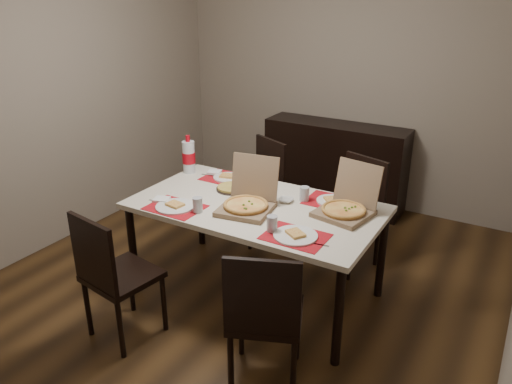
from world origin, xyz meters
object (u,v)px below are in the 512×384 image
chair_near_left (112,273)px  dip_bowl (286,200)px  chair_near_right (264,314)px  pizza_box_center (248,202)px  chair_far_left (261,185)px  soda_bottle (189,157)px  dining_table (256,213)px  chair_far_right (355,207)px  sideboard (335,165)px

chair_near_left → dip_bowl: (0.70, 1.10, 0.25)m
chair_near_right → pizza_box_center: bearing=127.1°
chair_near_left → chair_far_left: same height
chair_near_right → dip_bowl: (-0.37, 0.98, 0.25)m
soda_bottle → dining_table: bearing=-19.9°
chair_near_right → chair_far_right: size_ratio=1.00×
dining_table → chair_far_left: chair_far_left is taller
chair_far_right → soda_bottle: (-1.31, -0.53, 0.38)m
sideboard → chair_near_left: chair_near_left is taller
chair_far_left → pizza_box_center: (0.45, -0.98, 0.30)m
pizza_box_center → dip_bowl: size_ratio=4.13×
chair_far_left → soda_bottle: soda_bottle is taller
chair_far_right → soda_bottle: soda_bottle is taller
chair_far_right → soda_bottle: bearing=-157.9°
chair_far_left → pizza_box_center: pizza_box_center is taller
sideboard → dining_table: sideboard is taller
sideboard → dining_table: 1.93m
dining_table → chair_far_left: (-0.46, 0.88, -0.17)m
dining_table → pizza_box_center: size_ratio=4.06×
chair_far_left → chair_near_left: bearing=-92.1°
chair_near_left → soda_bottle: (-0.31, 1.24, 0.38)m
pizza_box_center → soda_bottle: (-0.83, 0.41, 0.08)m
chair_near_left → dip_bowl: chair_near_left is taller
sideboard → dip_bowl: bearing=-80.1°
chair_far_left → dining_table: bearing=-62.2°
chair_far_left → dip_bowl: (0.63, -0.72, 0.25)m
pizza_box_center → sideboard: bearing=93.7°
pizza_box_center → soda_bottle: bearing=153.9°
pizza_box_center → dip_bowl: bearing=56.0°
chair_far_left → chair_near_right: bearing=-59.6°
dining_table → chair_near_left: chair_near_left is taller
sideboard → dip_bowl: 1.81m
chair_near_left → chair_near_right: same height
chair_near_right → soda_bottle: 1.82m
chair_near_left → chair_far_right: 2.04m
pizza_box_center → chair_far_right: bearing=62.8°
chair_far_left → pizza_box_center: size_ratio=2.10×
dining_table → chair_far_left: size_ratio=1.94×
sideboard → chair_far_right: chair_far_right is taller
dining_table → chair_near_left: (-0.53, -0.94, -0.17)m
chair_far_right → pizza_box_center: pizza_box_center is taller
sideboard → soda_bottle: soda_bottle is taller
chair_near_right → chair_far_left: (-1.00, 1.70, 0.00)m
chair_far_right → pizza_box_center: size_ratio=2.10×
sideboard → chair_near_right: (0.68, -2.74, 0.06)m
chair_near_right → chair_far_right: (-0.07, 1.66, 0.00)m
chair_far_right → chair_near_left: bearing=-119.4°
sideboard → pizza_box_center: size_ratio=3.38×
chair_near_right → chair_far_left: size_ratio=1.00×
dining_table → chair_near_right: 1.00m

